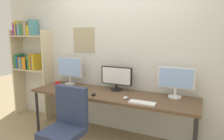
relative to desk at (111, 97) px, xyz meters
name	(u,v)px	position (x,y,z in m)	size (l,w,h in m)	color
wall_back	(122,54)	(0.00, 0.42, 0.61)	(4.92, 0.11, 2.60)	silver
desk	(111,97)	(0.00, 0.00, 0.00)	(2.52, 0.68, 0.74)	brown
bookshelf	(30,57)	(-1.86, 0.23, 0.48)	(0.83, 0.28, 1.89)	beige
office_chair	(66,136)	(-0.20, -0.82, -0.29)	(0.52, 0.52, 0.99)	#2D2D33
monitor_left	(70,69)	(-0.90, 0.21, 0.32)	(0.51, 0.18, 0.48)	silver
monitor_center	(116,77)	(0.00, 0.21, 0.25)	(0.52, 0.18, 0.38)	black
monitor_right	(176,80)	(0.90, 0.21, 0.30)	(0.50, 0.18, 0.43)	silver
keyboard_left	(71,92)	(-0.56, -0.23, 0.06)	(0.36, 0.13, 0.02)	#38383D
keyboard_right	(142,103)	(0.56, -0.23, 0.06)	(0.34, 0.13, 0.02)	silver
mouse_left_side	(94,94)	(-0.18, -0.20, 0.06)	(0.06, 0.10, 0.03)	black
mouse_right_side	(126,98)	(0.30, -0.14, 0.06)	(0.06, 0.10, 0.03)	silver
coffee_mug	(58,84)	(-1.00, 0.00, 0.09)	(0.11, 0.08, 0.09)	red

